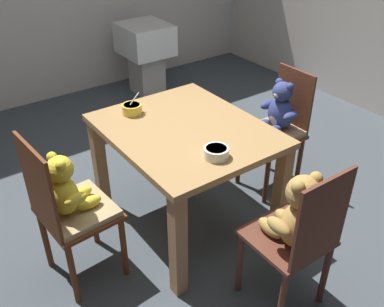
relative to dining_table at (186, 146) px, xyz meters
name	(u,v)px	position (x,y,z in m)	size (l,w,h in m)	color
ground_plane	(186,222)	(0.00, 0.00, -0.63)	(5.20, 5.20, 0.04)	#3D454B
dining_table	(186,146)	(0.00, 0.00, 0.00)	(1.07, 0.89, 0.74)	olive
teddy_chair_far_center	(278,120)	(0.03, 0.79, -0.05)	(0.36, 0.40, 0.91)	#562D1B
teddy_chair_near_right	(298,222)	(0.89, 0.05, -0.02)	(0.39, 0.39, 0.93)	#532B1E
teddy_chair_near_front	(68,200)	(0.03, -0.79, -0.05)	(0.45, 0.41, 0.95)	#5A2C15
porridge_bowl_yellow_near_left	(132,109)	(-0.36, -0.17, 0.16)	(0.13, 0.14, 0.13)	gold
porridge_bowl_white_near_right	(216,152)	(0.37, -0.06, 0.16)	(0.14, 0.14, 0.06)	silver
sink_basin	(145,49)	(-2.05, 0.91, -0.11)	(0.53, 0.49, 0.76)	#B7B2A8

